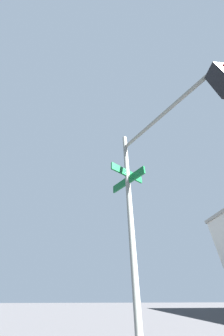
{
  "coord_description": "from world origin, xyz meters",
  "views": [
    {
      "loc": [
        -3.59,
        -7.81,
        1.32
      ],
      "look_at": [
        -6.57,
        -7.54,
        3.7
      ],
      "focal_mm": 17.26,
      "sensor_mm": 36.0,
      "label": 1
    }
  ],
  "objects": [
    {
      "name": "traffic_signal_near",
      "position": [
        -5.76,
        -6.48,
        3.58
      ],
      "size": [
        2.85,
        1.97,
        5.09
      ],
      "color": "slate",
      "rests_on": "ground_plane"
    }
  ]
}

